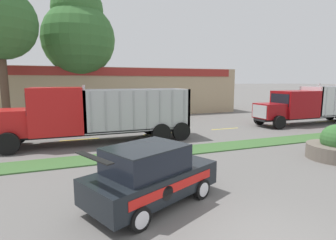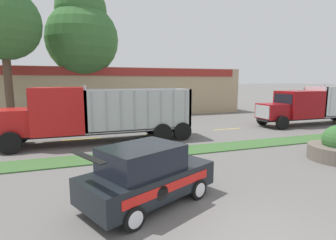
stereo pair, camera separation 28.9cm
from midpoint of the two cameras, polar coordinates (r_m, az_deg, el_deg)
grass_verge at (r=13.56m, az=-2.16°, el=-7.24°), size 120.00×1.72×0.06m
centre_line_4 at (r=17.74m, az=-17.86°, el=-3.97°), size 2.40×0.14×0.01m
centre_line_5 at (r=18.63m, az=-1.01°, el=-2.97°), size 2.40×0.14×0.01m
centre_line_6 at (r=20.93m, az=13.17°, el=-1.92°), size 2.40×0.14×0.01m
centre_line_7 at (r=24.24m, az=24.02°, el=-1.04°), size 2.40×0.14×0.01m
centre_line_8 at (r=28.20m, az=32.05°, el=-0.36°), size 2.40×0.14×0.01m
dump_truck_lead at (r=16.29m, az=-18.37°, el=0.97°), size 11.12×2.84×3.49m
dump_truck_mid at (r=25.62m, az=29.29°, el=2.56°), size 12.47×2.57×3.50m
rally_car at (r=8.07m, az=-3.68°, el=-11.72°), size 4.51×3.46×1.86m
store_building_backdrop at (r=32.73m, az=-19.29°, el=5.97°), size 36.56×12.10×5.08m
tree_behind_left at (r=24.63m, az=-32.05°, el=18.62°), size 5.50×5.50×12.18m
tree_behind_centre at (r=27.91m, az=-17.89°, el=17.70°), size 6.86×6.86×12.83m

